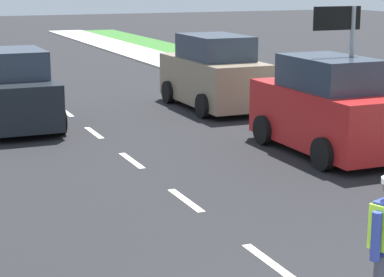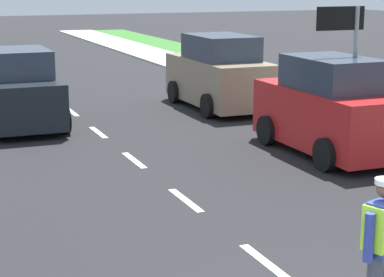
# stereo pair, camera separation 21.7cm
# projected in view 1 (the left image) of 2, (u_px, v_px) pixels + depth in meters

# --- Properties ---
(ground_plane) EXTENTS (96.00, 96.00, 0.00)m
(ground_plane) POSITION_uv_depth(u_px,v_px,m) (27.00, 83.00, 26.16)
(ground_plane) COLOR black
(sidewalk_right) EXTENTS (2.40, 72.00, 0.14)m
(sidewalk_right) POSITION_uv_depth(u_px,v_px,m) (373.00, 123.00, 19.02)
(sidewalk_right) COLOR #B2ADA3
(sidewalk_right) RESTS_ON ground
(lane_center_line) EXTENTS (0.14, 46.40, 0.01)m
(lane_center_line) POSITION_uv_depth(u_px,v_px,m) (8.00, 70.00, 29.93)
(lane_center_line) COLOR silver
(lane_center_line) RESTS_ON ground
(lane_direction_sign) EXTENTS (1.16, 0.11, 3.20)m
(lane_direction_sign) POSITION_uv_depth(u_px,v_px,m) (342.00, 44.00, 15.29)
(lane_direction_sign) COLOR gray
(lane_direction_sign) RESTS_ON ground
(car_parked_curbside) EXTENTS (1.87, 4.04, 2.14)m
(car_parked_curbside) POSITION_uv_depth(u_px,v_px,m) (326.00, 109.00, 15.57)
(car_parked_curbside) COLOR red
(car_parked_curbside) RESTS_ON ground
(car_oncoming_lead) EXTENTS (2.02, 3.80, 2.01)m
(car_oncoming_lead) POSITION_uv_depth(u_px,v_px,m) (14.00, 92.00, 18.24)
(car_oncoming_lead) COLOR black
(car_oncoming_lead) RESTS_ON ground
(car_parked_far) EXTENTS (2.04, 4.29, 2.16)m
(car_parked_far) POSITION_uv_depth(u_px,v_px,m) (214.00, 74.00, 21.01)
(car_parked_far) COLOR gray
(car_parked_far) RESTS_ON ground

